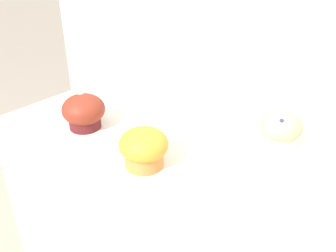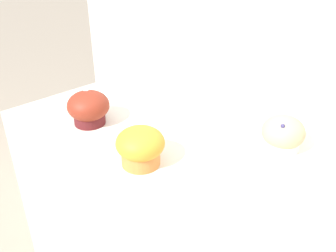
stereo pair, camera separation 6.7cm
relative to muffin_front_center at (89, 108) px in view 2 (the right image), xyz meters
The scene contains 3 objects.
muffin_front_center is the anchor object (origin of this frame).
muffin_back_left 0.21m from the muffin_front_center, ahead, with size 0.10×0.10×0.08m.
muffin_back_right 0.43m from the muffin_front_center, 35.26° to the left, with size 0.09×0.09×0.08m.
Camera 2 is at (0.42, -0.55, 1.40)m, focal length 42.00 mm.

